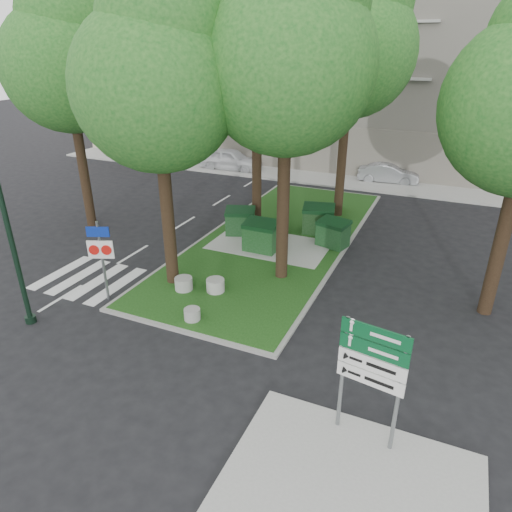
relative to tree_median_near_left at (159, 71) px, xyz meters
The scene contains 25 objects.
ground 7.88m from the tree_median_near_left, 61.12° to the right, with size 120.00×120.00×0.00m, color black.
median_island 9.27m from the tree_median_near_left, 70.64° to the left, with size 6.00×16.00×0.12m, color #193F12.
median_kerb 9.28m from the tree_median_near_left, 70.64° to the left, with size 6.30×16.30×0.10m, color gray.
sidewalk_corner 12.33m from the tree_median_near_left, 37.45° to the right, with size 5.00×4.00×0.12m, color #999993.
building_sidewalk 17.57m from the tree_median_near_left, 84.94° to the left, with size 42.00×3.00×0.12m, color #999993.
zebra_crossing 7.75m from the tree_median_near_left, 155.64° to the right, with size 5.00×3.00×0.01m, color silver.
apartment_building 23.49m from the tree_median_near_left, 86.55° to the left, with size 41.00×12.00×16.00m, color beige.
tree_median_near_left is the anchor object (origin of this frame).
tree_median_near_right 4.09m from the tree_median_near_left, 29.74° to the left, with size 5.60×5.60×11.46m.
tree_median_mid 6.53m from the tree_median_near_left, 85.60° to the left, with size 4.80×4.80×9.99m.
tree_median_far 10.24m from the tree_median_near_left, 68.72° to the left, with size 5.80×5.80×11.93m.
tree_street_left 7.83m from the tree_median_near_left, 153.43° to the left, with size 5.40×5.40×11.00m.
dumpster_a 8.35m from the tree_median_near_left, 87.98° to the left, with size 1.56×1.33×1.23m.
dumpster_b 7.80m from the tree_median_near_left, 64.98° to the left, with size 1.43×1.01×1.32m.
dumpster_c 9.97m from the tree_median_near_left, 63.26° to the left, with size 1.61×1.29×1.32m.
dumpster_d 9.66m from the tree_median_near_left, 51.16° to the left, with size 1.49×1.23×1.20m.
bollard_left 7.01m from the tree_median_near_left, 35.66° to the right, with size 0.63×0.63×0.45m, color gray.
bollard_right 7.18m from the tree_median_near_left, ahead, with size 0.64×0.64×0.46m, color #9E9D99.
bollard_mid 7.54m from the tree_median_near_left, 46.40° to the right, with size 0.52×0.52×0.37m, color gray.
litter_bin 12.71m from the tree_median_near_left, 71.15° to the left, with size 0.41×0.41×0.72m, color #C29416.
street_lamp 6.03m from the tree_median_near_left, 124.57° to the right, with size 0.49×0.49×6.18m.
traffic_sign_pole 6.00m from the tree_median_near_left, 128.55° to the right, with size 0.81×0.37×2.87m.
directional_sign 10.51m from the tree_median_near_left, 30.10° to the right, with size 1.44×0.30×2.90m.
car_white 18.06m from the tree_median_near_left, 109.91° to the left, with size 1.77×4.40×1.50m, color silver.
car_silver 18.87m from the tree_median_near_left, 73.83° to the left, with size 1.30×3.74×1.23m, color gray.
Camera 1 is at (7.32, -9.85, 8.06)m, focal length 32.00 mm.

